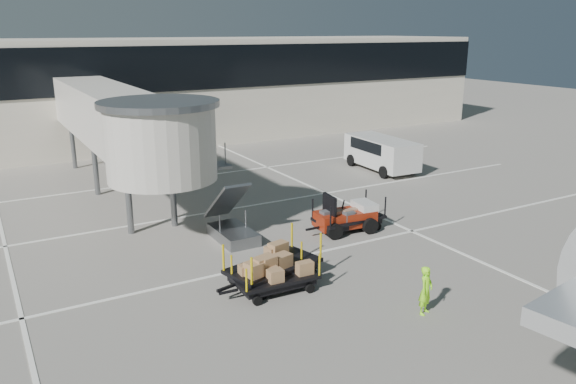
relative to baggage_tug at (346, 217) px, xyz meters
name	(u,v)px	position (x,y,z in m)	size (l,w,h in m)	color
ground	(324,276)	(-3.46, -3.53, -0.65)	(140.00, 140.00, 0.00)	gray
lane_markings	(211,210)	(-4.13, 5.80, -0.64)	(40.00, 30.00, 0.02)	white
terminal	(114,90)	(-3.81, 26.41, 3.46)	(64.00, 12.11, 15.20)	beige
jet_bridge	(123,122)	(-7.43, 8.73, 3.64)	(5.70, 20.40, 6.03)	beige
baggage_tug	(346,217)	(0.00, 0.00, 0.00)	(2.84, 1.99, 1.77)	maroon
suitcase_cart	(349,218)	(0.18, 0.08, -0.11)	(3.85, 1.61, 1.50)	black
box_cart_near	(277,264)	(-5.17, -3.01, -0.01)	(4.27, 2.43, 1.64)	black
box_cart_far	(275,278)	(-5.63, -3.75, -0.15)	(3.52, 1.52, 1.37)	black
ground_worker	(426,290)	(-2.25, -7.47, 0.16)	(0.58, 0.38, 1.60)	#90FF1A
minivan	(380,151)	(8.55, 8.36, 0.59)	(2.61, 5.52, 2.05)	silver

